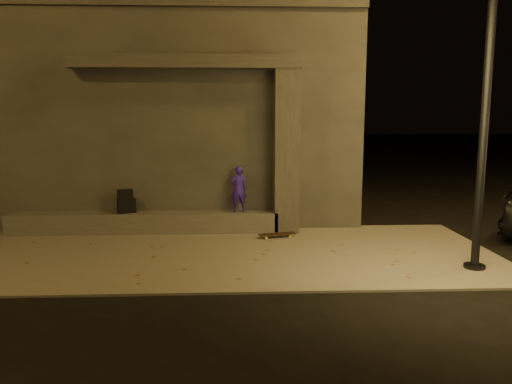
{
  "coord_description": "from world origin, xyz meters",
  "views": [
    {
      "loc": [
        0.53,
        -7.32,
        2.66
      ],
      "look_at": [
        0.94,
        2.0,
        1.21
      ],
      "focal_mm": 35.0,
      "sensor_mm": 36.0,
      "label": 1
    }
  ],
  "objects_px": {
    "backpack": "(126,204)",
    "skateboard": "(277,234)",
    "skateboarder": "(239,189)",
    "street_lamp_0": "(493,5)",
    "column": "(286,152)"
  },
  "relations": [
    {
      "from": "column",
      "to": "backpack",
      "type": "distance_m",
      "value": 3.76
    },
    {
      "from": "skateboarder",
      "to": "street_lamp_0",
      "type": "xyz_separation_m",
      "value": [
        4.04,
        -2.94,
        3.38
      ]
    },
    {
      "from": "column",
      "to": "skateboard",
      "type": "relative_size",
      "value": 4.3
    },
    {
      "from": "backpack",
      "to": "skateboard",
      "type": "relative_size",
      "value": 0.65
    },
    {
      "from": "skateboard",
      "to": "backpack",
      "type": "bearing_deg",
      "value": 154.47
    },
    {
      "from": "column",
      "to": "backpack",
      "type": "xyz_separation_m",
      "value": [
        -3.58,
        -0.0,
        -1.16
      ]
    },
    {
      "from": "street_lamp_0",
      "to": "backpack",
      "type": "bearing_deg",
      "value": 155.84
    },
    {
      "from": "skateboarder",
      "to": "skateboard",
      "type": "distance_m",
      "value": 1.38
    },
    {
      "from": "skateboard",
      "to": "street_lamp_0",
      "type": "distance_m",
      "value": 5.82
    },
    {
      "from": "backpack",
      "to": "column",
      "type": "bearing_deg",
      "value": -20.19
    },
    {
      "from": "street_lamp_0",
      "to": "skateboarder",
      "type": "bearing_deg",
      "value": 144.0
    },
    {
      "from": "skateboarder",
      "to": "backpack",
      "type": "xyz_separation_m",
      "value": [
        -2.51,
        -0.0,
        -0.33
      ]
    },
    {
      "from": "backpack",
      "to": "skateboard",
      "type": "distance_m",
      "value": 3.44
    },
    {
      "from": "skateboard",
      "to": "street_lamp_0",
      "type": "height_order",
      "value": "street_lamp_0"
    },
    {
      "from": "column",
      "to": "street_lamp_0",
      "type": "xyz_separation_m",
      "value": [
        2.97,
        -2.94,
        2.55
      ]
    }
  ]
}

